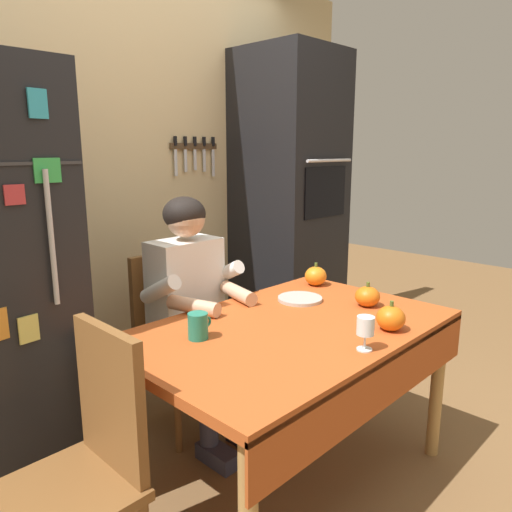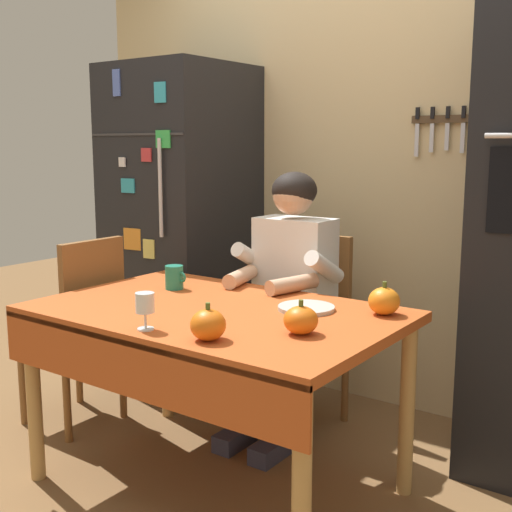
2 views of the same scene
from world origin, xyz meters
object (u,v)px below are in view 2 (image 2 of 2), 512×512
(wine_glass, at_px, (145,305))
(pumpkin_large, at_px, (208,325))
(refrigerator, at_px, (182,227))
(chair_left_side, at_px, (81,324))
(serving_tray, at_px, (306,308))
(dining_table, at_px, (212,331))
(seated_person, at_px, (287,282))
(chair_behind_person, at_px, (307,320))
(pumpkin_medium, at_px, (384,301))
(coffee_mug, at_px, (175,277))
(pumpkin_small, at_px, (301,320))

(wine_glass, xyz_separation_m, pumpkin_large, (0.25, 0.03, -0.04))
(refrigerator, relative_size, chair_left_side, 1.94)
(serving_tray, bearing_deg, dining_table, -145.11)
(seated_person, bearing_deg, chair_left_side, -149.28)
(chair_behind_person, distance_m, wine_glass, 1.18)
(pumpkin_large, bearing_deg, chair_behind_person, 104.80)
(dining_table, bearing_deg, refrigerator, 137.09)
(seated_person, height_order, pumpkin_large, seated_person)
(wine_glass, bearing_deg, chair_left_side, 153.66)
(chair_left_side, distance_m, pumpkin_large, 1.25)
(seated_person, relative_size, pumpkin_large, 9.94)
(wine_glass, relative_size, pumpkin_large, 1.04)
(pumpkin_medium, xyz_separation_m, serving_tray, (-0.27, -0.11, -0.04))
(seated_person, bearing_deg, refrigerator, 162.80)
(coffee_mug, height_order, pumpkin_medium, pumpkin_medium)
(coffee_mug, bearing_deg, chair_behind_person, 62.57)
(chair_behind_person, height_order, serving_tray, chair_behind_person)
(dining_table, relative_size, coffee_mug, 13.11)
(refrigerator, relative_size, pumpkin_small, 15.28)
(dining_table, xyz_separation_m, coffee_mug, (-0.36, 0.18, 0.14))
(coffee_mug, distance_m, wine_glass, 0.64)
(chair_left_side, distance_m, serving_tray, 1.23)
(seated_person, bearing_deg, coffee_mug, -126.98)
(wine_glass, height_order, pumpkin_large, wine_glass)
(refrigerator, distance_m, seated_person, 0.96)
(seated_person, xyz_separation_m, pumpkin_medium, (0.62, -0.28, 0.05))
(coffee_mug, distance_m, pumpkin_small, 0.86)
(dining_table, relative_size, pumpkin_medium, 11.12)
(chair_behind_person, xyz_separation_m, pumpkin_small, (0.50, -0.87, 0.28))
(coffee_mug, height_order, wine_glass, wine_glass)
(wine_glass, bearing_deg, pumpkin_medium, 49.00)
(chair_left_side, distance_m, coffee_mug, 0.61)
(refrigerator, xyz_separation_m, chair_left_side, (0.05, -0.79, -0.39))
(chair_left_side, bearing_deg, wine_glass, -26.34)
(chair_behind_person, relative_size, chair_left_side, 1.00)
(coffee_mug, xyz_separation_m, pumpkin_small, (0.81, -0.26, -0.00))
(refrigerator, distance_m, wine_glass, 1.55)
(dining_table, xyz_separation_m, chair_left_side, (-0.90, 0.10, -0.14))
(refrigerator, bearing_deg, seated_person, -17.20)
(dining_table, distance_m, chair_behind_person, 0.81)
(dining_table, height_order, coffee_mug, coffee_mug)
(pumpkin_small, height_order, serving_tray, pumpkin_small)
(coffee_mug, bearing_deg, serving_tray, 2.06)
(wine_glass, bearing_deg, refrigerator, 127.50)
(pumpkin_medium, bearing_deg, dining_table, -150.77)
(pumpkin_small, xyz_separation_m, serving_tray, (-0.15, 0.29, -0.04))
(seated_person, bearing_deg, pumpkin_small, -53.78)
(dining_table, distance_m, wine_glass, 0.39)
(pumpkin_medium, relative_size, serving_tray, 0.58)
(pumpkin_small, bearing_deg, coffee_mug, 162.14)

